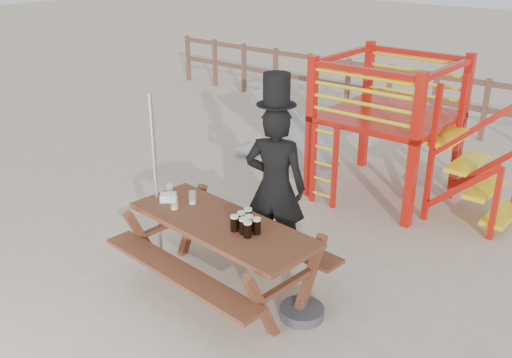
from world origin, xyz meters
name	(u,v)px	position (x,y,z in m)	size (l,w,h in m)	color
ground	(208,289)	(0.00, 0.00, 0.00)	(60.00, 60.00, 0.00)	#C3B098
back_fence	(460,99)	(0.00, 7.00, 0.74)	(15.09, 0.09, 1.20)	brown
playground_fort	(382,124)	(0.12, 3.58, 1.07)	(4.71, 1.84, 2.10)	#B0140B
picnic_table	(222,248)	(0.13, 0.10, 0.53)	(2.27, 1.65, 0.84)	brown
man_with_hat	(275,183)	(0.19, 0.95, 1.02)	(0.83, 0.70, 2.28)	black
metal_pole	(156,181)	(-0.88, 0.10, 1.03)	(0.05, 0.05, 2.05)	#B2B2B7
parasol_base	(302,312)	(1.08, 0.26, 0.05)	(0.46, 0.46, 0.19)	#3C3C41
paper_bag	(168,197)	(-0.70, 0.11, 0.88)	(0.18, 0.14, 0.08)	white
stout_pints	(246,223)	(0.45, 0.12, 0.92)	(0.30, 0.31, 0.17)	black
empty_glasses	(179,197)	(-0.56, 0.15, 0.91)	(0.43, 0.31, 0.15)	silver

